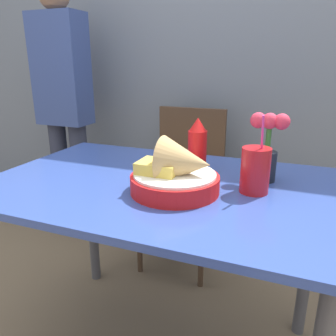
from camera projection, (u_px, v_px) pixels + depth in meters
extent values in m
cube|color=slate|center=(229.00, 35.00, 1.90)|extent=(7.00, 0.06, 2.60)
cube|color=#334C9E|center=(159.00, 185.00, 1.13)|extent=(1.18, 0.78, 0.02)
cylinder|color=#4C4C51|center=(92.00, 218.00, 1.73)|extent=(0.05, 0.05, 0.73)
cylinder|color=#4C4C51|center=(308.00, 260.00, 1.36)|extent=(0.05, 0.05, 0.73)
cylinder|color=#473323|center=(139.00, 238.00, 1.83)|extent=(0.03, 0.03, 0.43)
cylinder|color=#473323|center=(201.00, 251.00, 1.71)|extent=(0.03, 0.03, 0.43)
cylinder|color=#473323|center=(164.00, 212.00, 2.15)|extent=(0.03, 0.03, 0.43)
cylinder|color=#473323|center=(217.00, 221.00, 2.03)|extent=(0.03, 0.03, 0.43)
cube|color=#473323|center=(181.00, 194.00, 1.86)|extent=(0.40, 0.40, 0.02)
cube|color=#473323|center=(192.00, 146.00, 1.95)|extent=(0.40, 0.03, 0.46)
cylinder|color=red|center=(175.00, 184.00, 1.03)|extent=(0.28, 0.28, 0.06)
cylinder|color=white|center=(175.00, 174.00, 1.02)|extent=(0.26, 0.26, 0.01)
cone|color=tan|center=(186.00, 162.00, 1.00)|extent=(0.15, 0.15, 0.15)
cube|color=#E5C14C|center=(159.00, 168.00, 1.02)|extent=(0.13, 0.10, 0.04)
cylinder|color=red|center=(197.00, 151.00, 1.22)|extent=(0.07, 0.07, 0.15)
cone|color=red|center=(198.00, 124.00, 1.19)|extent=(0.06, 0.06, 0.05)
cylinder|color=red|center=(255.00, 170.00, 1.02)|extent=(0.09, 0.09, 0.14)
cylinder|color=black|center=(255.00, 174.00, 1.02)|extent=(0.08, 0.08, 0.12)
cylinder|color=#EA3884|center=(261.00, 151.00, 0.99)|extent=(0.01, 0.08, 0.23)
cylinder|color=black|center=(266.00, 166.00, 1.12)|extent=(0.07, 0.07, 0.10)
cylinder|color=#33722D|center=(268.00, 138.00, 1.09)|extent=(0.02, 0.02, 0.09)
sphere|color=#DB334C|center=(270.00, 121.00, 1.08)|extent=(0.05, 0.05, 0.05)
sphere|color=#DB334C|center=(258.00, 120.00, 1.09)|extent=(0.05, 0.05, 0.05)
sphere|color=#DB334C|center=(282.00, 122.00, 1.06)|extent=(0.05, 0.05, 0.05)
cylinder|color=#2D3347|center=(62.00, 180.00, 2.23)|extent=(0.11, 0.11, 0.78)
cylinder|color=#2D3347|center=(82.00, 183.00, 2.17)|extent=(0.11, 0.11, 0.78)
cube|color=#384C8C|center=(61.00, 70.00, 1.98)|extent=(0.32, 0.18, 0.65)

